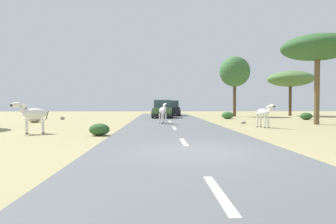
{
  "coord_description": "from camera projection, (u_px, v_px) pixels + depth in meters",
  "views": [
    {
      "loc": [
        -1.23,
        -8.45,
        1.45
      ],
      "look_at": [
        -0.63,
        8.28,
        0.96
      ],
      "focal_mm": 31.1,
      "sensor_mm": 36.0,
      "label": 1
    }
  ],
  "objects": [
    {
      "name": "rock_2",
      "position": [
        35.0,
        120.0,
        22.1
      ],
      "size": [
        0.89,
        0.86,
        0.45
      ],
      "primitive_type": "ellipsoid",
      "color": "#A89E8C",
      "rests_on": "ground_plane"
    },
    {
      "name": "bush_1",
      "position": [
        228.0,
        115.0,
        27.48
      ],
      "size": [
        1.14,
        1.03,
        0.68
      ],
      "primitive_type": "ellipsoid",
      "color": "#386633",
      "rests_on": "ground_plane"
    },
    {
      "name": "zebra_3",
      "position": [
        33.0,
        114.0,
        13.89
      ],
      "size": [
        1.6,
        0.83,
        1.58
      ],
      "rotation": [
        0.0,
        0.0,
        1.92
      ],
      "color": "silver",
      "rests_on": "ground_plane"
    },
    {
      "name": "rock_3",
      "position": [
        243.0,
        122.0,
        20.91
      ],
      "size": [
        0.41,
        0.32,
        0.21
      ],
      "primitive_type": "ellipsoid",
      "color": "#A89E8C",
      "rests_on": "ground_plane"
    },
    {
      "name": "road",
      "position": [
        190.0,
        152.0,
        8.52
      ],
      "size": [
        6.0,
        64.0,
        0.05
      ],
      "primitive_type": "cube",
      "color": "#56595B",
      "rests_on": "ground_plane"
    },
    {
      "name": "zebra_0",
      "position": [
        163.0,
        111.0,
        20.21
      ],
      "size": [
        0.64,
        1.54,
        1.48
      ],
      "rotation": [
        0.0,
        0.0,
        3.38
      ],
      "color": "silver",
      "rests_on": "road"
    },
    {
      "name": "ground_plane",
      "position": [
        200.0,
        153.0,
        8.53
      ],
      "size": [
        90.0,
        90.0,
        0.0
      ],
      "primitive_type": "plane",
      "color": "#998E60"
    },
    {
      "name": "car_0",
      "position": [
        171.0,
        109.0,
        33.91
      ],
      "size": [
        2.09,
        4.38,
        1.74
      ],
      "rotation": [
        0.0,
        0.0,
        0.02
      ],
      "color": "black",
      "rests_on": "road"
    },
    {
      "name": "car_1",
      "position": [
        163.0,
        110.0,
        28.86
      ],
      "size": [
        2.21,
        4.43,
        1.74
      ],
      "rotation": [
        0.0,
        0.0,
        3.08
      ],
      "color": "#476B38",
      "rests_on": "road"
    },
    {
      "name": "rock_1",
      "position": [
        62.0,
        118.0,
        25.98
      ],
      "size": [
        0.42,
        0.34,
        0.3
      ],
      "primitive_type": "ellipsoid",
      "color": "gray",
      "rests_on": "ground_plane"
    },
    {
      "name": "bush_2",
      "position": [
        99.0,
        129.0,
        13.1
      ],
      "size": [
        0.92,
        0.82,
        0.55
      ],
      "primitive_type": "ellipsoid",
      "color": "#2D5628",
      "rests_on": "ground_plane"
    },
    {
      "name": "zebra_2",
      "position": [
        264.0,
        113.0,
        17.36
      ],
      "size": [
        0.81,
        1.48,
        1.47
      ],
      "rotation": [
        0.0,
        0.0,
        3.52
      ],
      "color": "silver",
      "rests_on": "ground_plane"
    },
    {
      "name": "bush_3",
      "position": [
        306.0,
        116.0,
        25.94
      ],
      "size": [
        1.06,
        0.96,
        0.64
      ],
      "primitive_type": "ellipsoid",
      "color": "#2D5628",
      "rests_on": "ground_plane"
    },
    {
      "name": "lane_markings",
      "position": [
        194.0,
        157.0,
        7.52
      ],
      "size": [
        0.16,
        56.0,
        0.01
      ],
      "color": "silver",
      "rests_on": "road"
    },
    {
      "name": "tree_5",
      "position": [
        318.0,
        48.0,
        19.97
      ],
      "size": [
        4.83,
        4.83,
        6.13
      ],
      "color": "brown",
      "rests_on": "ground_plane"
    },
    {
      "name": "tree_0",
      "position": [
        290.0,
        79.0,
        34.12
      ],
      "size": [
        5.2,
        5.2,
        5.26
      ],
      "color": "#4C3823",
      "rests_on": "ground_plane"
    },
    {
      "name": "tree_6",
      "position": [
        235.0,
        72.0,
        32.49
      ],
      "size": [
        3.38,
        3.38,
        6.71
      ],
      "color": "#4C3823",
      "rests_on": "ground_plane"
    }
  ]
}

